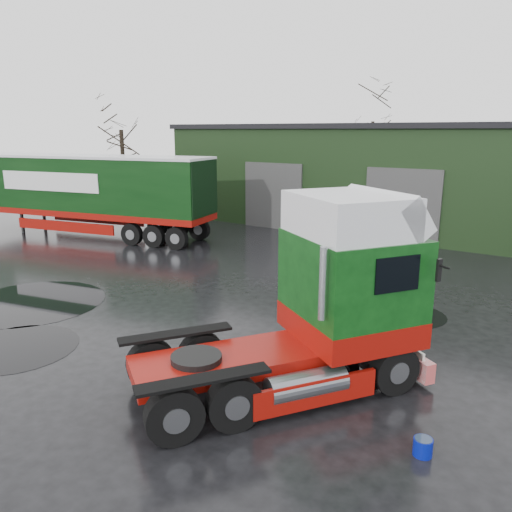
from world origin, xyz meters
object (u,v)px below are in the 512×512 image
at_px(hero_tractor, 272,297).
at_px(wash_bucket, 423,447).
at_px(tree_left, 123,155).
at_px(trailer_left, 90,196).
at_px(tree_back_a, 372,144).
at_px(warehouse, 434,176).

height_order(hero_tractor, wash_bucket, hero_tractor).
xyz_separation_m(hero_tractor, tree_left, (-21.50, 15.00, 1.97)).
height_order(hero_tractor, tree_left, tree_left).
height_order(trailer_left, tree_back_a, tree_back_a).
xyz_separation_m(hero_tractor, tree_back_a, (-10.50, 33.00, 2.47)).
relative_size(hero_tractor, tree_left, 0.86).
distance_m(hero_tractor, tree_left, 26.29).
bearing_deg(tree_back_a, tree_left, -121.43).
xyz_separation_m(hero_tractor, trailer_left, (-17.96, 9.26, 0.02)).
distance_m(wash_bucket, tree_back_a, 36.65).
xyz_separation_m(wash_bucket, tree_back_a, (-14.15, 33.50, 4.58)).
xyz_separation_m(warehouse, trailer_left, (-15.46, -13.74, -0.85)).
relative_size(wash_bucket, tree_back_a, 0.04).
distance_m(hero_tractor, wash_bucket, 4.25).
bearing_deg(warehouse, tree_left, -157.17).
xyz_separation_m(trailer_left, tree_left, (-3.54, 5.74, 1.94)).
bearing_deg(warehouse, wash_bucket, -75.33).
relative_size(hero_tractor, tree_back_a, 0.77).
bearing_deg(hero_tractor, wash_bucket, 26.61).
bearing_deg(hero_tractor, tree_left, 179.45).
bearing_deg(trailer_left, wash_bucket, -126.35).
height_order(warehouse, wash_bucket, warehouse).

